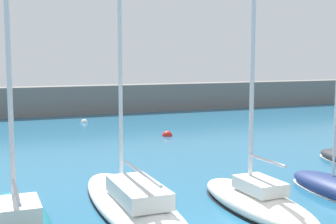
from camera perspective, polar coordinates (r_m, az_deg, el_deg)
The scene contains 6 objects.
breakwater_seawall at distance 46.56m, azimuth -12.79°, elevation 1.35°, with size 108.00×2.04×2.77m, color slate.
sailboat_teal_second at distance 16.06m, azimuth -17.87°, elevation -12.60°, with size 2.30×7.74×15.97m.
sailboat_white_third at distance 17.59m, azimuth -4.22°, elevation -10.71°, with size 2.59×9.92×16.76m.
sailboat_ivory_fourth at distance 17.93m, azimuth 10.62°, elevation -10.21°, with size 2.34×6.69×13.69m.
mooring_buoy_white at distance 40.97m, azimuth -10.04°, elevation -1.25°, with size 0.58×0.58×0.58m, color white.
mooring_buoy_red at distance 33.59m, azimuth -0.10°, elevation -2.90°, with size 0.73×0.73×0.73m, color red.
Camera 1 is at (-7.16, -11.77, 5.63)m, focal length 50.66 mm.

